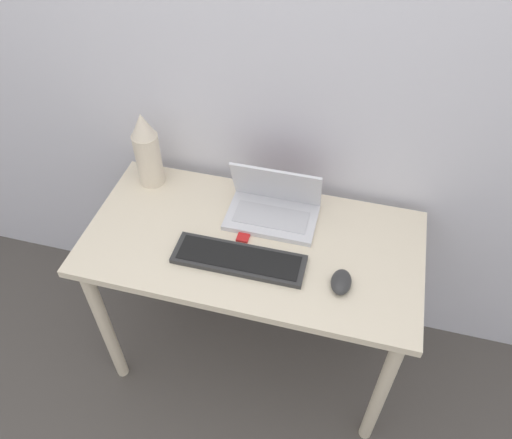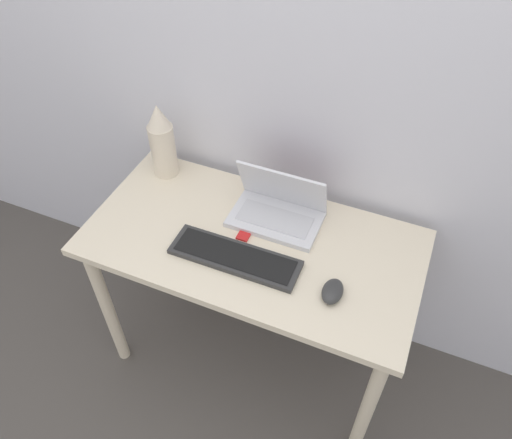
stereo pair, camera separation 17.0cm
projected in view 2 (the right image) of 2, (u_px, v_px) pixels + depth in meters
The scene contains 8 objects.
ground_plane at pixel (225, 409), 2.13m from camera, with size 12.00×12.00×0.00m, color #4C4742.
wall_back at pixel (294, 70), 1.66m from camera, with size 6.00×0.05×2.50m.
desk at pixel (252, 261), 1.85m from camera, with size 1.19×0.60×0.78m.
laptop at pixel (278, 208), 1.81m from camera, with size 0.33×0.20×0.21m.
keyboard at pixel (235, 257), 1.70m from camera, with size 0.45×0.14×0.02m.
mouse at pixel (333, 291), 1.59m from camera, with size 0.07×0.10×0.04m.
vase at pixel (162, 141), 1.92m from camera, with size 0.10×0.10×0.31m.
mp3_player at pixel (244, 235), 1.78m from camera, with size 0.04×0.06×0.01m.
Camera 2 is at (0.47, -0.78, 2.09)m, focal length 35.00 mm.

